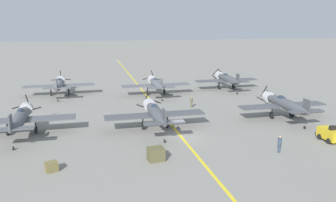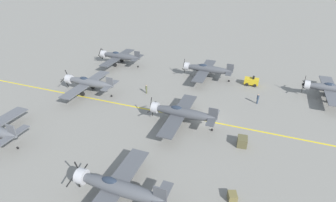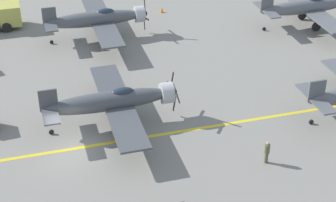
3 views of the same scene
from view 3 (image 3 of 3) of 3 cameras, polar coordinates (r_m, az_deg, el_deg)
The scene contains 7 objects.
ground_plane at distance 39.40m, azimuth -10.13°, elevation -4.89°, with size 400.00×400.00×0.00m, color gray.
taxiway_stripe at distance 39.40m, azimuth -10.13°, elevation -4.88°, with size 0.30×160.00×0.01m, color yellow.
airplane_mid_center at distance 40.50m, azimuth -5.63°, elevation -0.01°, with size 12.00×9.98×3.70m.
airplane_mid_left at distance 54.19m, azimuth -7.12°, elevation 8.28°, with size 12.00×9.98×3.77m.
airplane_far_left at distance 58.34m, azimuth 14.02°, elevation 9.27°, with size 12.00×9.98×3.80m.
ground_crew_walking at distance 37.67m, azimuth 10.02°, elevation -5.06°, with size 0.36×0.36×1.66m.
traffic_cone at distance 60.51m, azimuth -0.63°, elevation 9.23°, with size 0.36×0.36×0.55m, color orange.
Camera 3 is at (32.02, -1.98, 22.87)m, focal length 60.00 mm.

